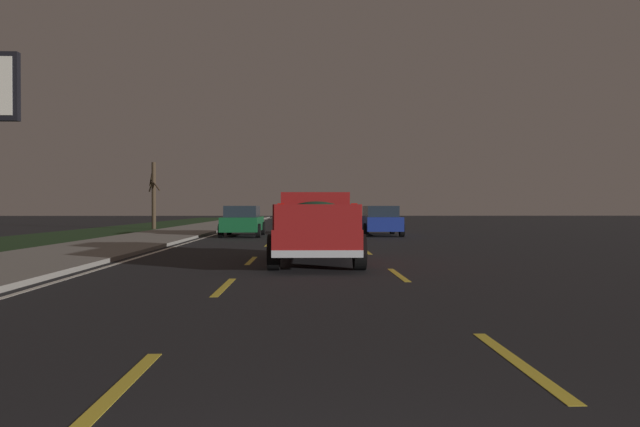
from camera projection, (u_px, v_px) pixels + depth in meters
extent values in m
plane|color=black|center=(311.00, 237.00, 28.45)|extent=(144.00, 144.00, 0.00)
cube|color=gray|center=(161.00, 236.00, 28.27)|extent=(108.00, 4.00, 0.12)
cube|color=#1E3819|center=(59.00, 237.00, 28.15)|extent=(108.00, 6.00, 0.01)
cube|color=yellow|center=(517.00, 362.00, 5.39)|extent=(2.40, 0.14, 0.01)
cube|color=yellow|center=(398.00, 275.00, 12.37)|extent=(2.40, 0.14, 0.01)
cube|color=yellow|center=(366.00, 251.00, 18.90)|extent=(2.40, 0.14, 0.01)
cube|color=yellow|center=(351.00, 240.00, 25.23)|extent=(2.40, 0.14, 0.01)
cube|color=yellow|center=(343.00, 235.00, 30.61)|extent=(2.40, 0.14, 0.01)
cube|color=yellow|center=(337.00, 230.00, 37.44)|extent=(2.40, 0.14, 0.01)
cube|color=yellow|center=(332.00, 226.00, 44.00)|extent=(2.40, 0.14, 0.01)
cube|color=yellow|center=(329.00, 224.00, 50.10)|extent=(2.40, 0.14, 0.01)
cube|color=yellow|center=(327.00, 223.00, 55.14)|extent=(2.40, 0.14, 0.01)
cube|color=yellow|center=(325.00, 221.00, 60.84)|extent=(2.40, 0.14, 0.01)
cube|color=yellow|center=(323.00, 220.00, 67.74)|extent=(2.40, 0.14, 0.01)
cube|color=yellow|center=(322.00, 219.00, 73.02)|extent=(2.40, 0.14, 0.01)
cube|color=yellow|center=(321.00, 218.00, 78.60)|extent=(2.40, 0.14, 0.01)
cube|color=yellow|center=(114.00, 393.00, 4.48)|extent=(2.40, 0.14, 0.01)
cube|color=yellow|center=(224.00, 287.00, 10.48)|extent=(2.40, 0.14, 0.01)
cube|color=yellow|center=(251.00, 261.00, 15.65)|extent=(2.40, 0.14, 0.01)
cube|color=yellow|center=(268.00, 244.00, 22.52)|extent=(2.40, 0.14, 0.01)
cube|color=yellow|center=(276.00, 237.00, 28.01)|extent=(2.40, 0.14, 0.01)
cube|color=yellow|center=(281.00, 232.00, 33.91)|extent=(2.40, 0.14, 0.01)
cube|color=yellow|center=(285.00, 228.00, 40.89)|extent=(2.40, 0.14, 0.01)
cube|color=yellow|center=(288.00, 225.00, 46.64)|extent=(2.40, 0.14, 0.01)
cube|color=yellow|center=(290.00, 223.00, 52.70)|extent=(2.40, 0.14, 0.01)
cube|color=yellow|center=(292.00, 221.00, 59.19)|extent=(2.40, 0.14, 0.01)
cube|color=yellow|center=(293.00, 220.00, 64.51)|extent=(2.40, 0.14, 0.01)
cube|color=yellow|center=(294.00, 219.00, 70.46)|extent=(2.40, 0.14, 0.01)
cube|color=yellow|center=(295.00, 218.00, 75.62)|extent=(2.40, 0.14, 0.01)
cube|color=yellow|center=(296.00, 218.00, 81.92)|extent=(2.40, 0.14, 0.01)
cube|color=silver|center=(207.00, 237.00, 28.33)|extent=(108.00, 0.14, 0.01)
cube|color=maroon|center=(315.00, 237.00, 15.09)|extent=(5.40, 2.00, 0.60)
cube|color=maroon|center=(315.00, 209.00, 16.27)|extent=(2.16, 1.84, 0.90)
cube|color=#1E2833|center=(315.00, 207.00, 15.22)|extent=(0.04, 1.44, 0.50)
cube|color=maroon|center=(278.00, 216.00, 13.98)|extent=(3.02, 0.08, 0.56)
cube|color=maroon|center=(354.00, 216.00, 14.02)|extent=(3.02, 0.08, 0.56)
cube|color=maroon|center=(318.00, 217.00, 12.42)|extent=(0.08, 1.88, 0.56)
cube|color=silver|center=(318.00, 254.00, 12.43)|extent=(0.12, 2.00, 0.16)
cube|color=red|center=(281.00, 208.00, 12.41)|extent=(0.06, 0.14, 0.20)
cube|color=red|center=(354.00, 208.00, 12.45)|extent=(0.06, 0.14, 0.20)
ellipsoid|color=#193823|center=(316.00, 214.00, 14.00)|extent=(2.59, 1.52, 0.64)
sphere|color=silver|center=(302.00, 220.00, 14.49)|extent=(0.40, 0.40, 0.40)
sphere|color=beige|center=(329.00, 222.00, 13.41)|extent=(0.34, 0.34, 0.34)
cylinder|color=black|center=(281.00, 243.00, 16.84)|extent=(0.84, 0.28, 0.84)
cylinder|color=black|center=(348.00, 243.00, 16.89)|extent=(0.84, 0.28, 0.84)
cylinder|color=black|center=(274.00, 252.00, 13.28)|extent=(0.84, 0.28, 0.84)
cylinder|color=black|center=(360.00, 252.00, 13.33)|extent=(0.84, 0.28, 0.84)
cube|color=#14592D|center=(243.00, 224.00, 29.09)|extent=(4.40, 1.80, 0.70)
cube|color=#1E2833|center=(242.00, 211.00, 28.83)|extent=(2.46, 1.59, 0.56)
cylinder|color=black|center=(229.00, 228.00, 30.56)|extent=(0.68, 0.22, 0.68)
cylinder|color=black|center=(263.00, 228.00, 30.61)|extent=(0.68, 0.22, 0.68)
cylinder|color=black|center=(221.00, 231.00, 27.57)|extent=(0.68, 0.22, 0.68)
cylinder|color=black|center=(258.00, 231.00, 27.62)|extent=(0.68, 0.22, 0.68)
cube|color=red|center=(238.00, 224.00, 26.94)|extent=(0.08, 1.51, 0.10)
cube|color=navy|center=(380.00, 223.00, 29.89)|extent=(4.42, 1.84, 0.70)
cube|color=#1E2833|center=(380.00, 211.00, 29.63)|extent=(2.48, 1.61, 0.56)
cylinder|color=black|center=(360.00, 228.00, 31.36)|extent=(0.68, 0.22, 0.68)
cylinder|color=black|center=(392.00, 228.00, 31.42)|extent=(0.68, 0.22, 0.68)
cylinder|color=black|center=(366.00, 230.00, 28.37)|extent=(0.68, 0.22, 0.68)
cylinder|color=black|center=(402.00, 230.00, 28.43)|extent=(0.68, 0.22, 0.68)
cube|color=red|center=(386.00, 224.00, 27.74)|extent=(0.09, 1.51, 0.10)
cylinder|color=#423323|center=(154.00, 196.00, 38.76)|extent=(0.28, 0.28, 4.53)
cylinder|color=#423323|center=(152.00, 183.00, 39.38)|extent=(1.29, 0.76, 1.17)
cylinder|color=#423323|center=(152.00, 175.00, 39.13)|extent=(0.86, 0.57, 1.54)
cylinder|color=#423323|center=(154.00, 182.00, 39.26)|extent=(1.10, 0.32, 1.19)
cylinder|color=#423323|center=(156.00, 186.00, 38.41)|extent=(0.73, 0.68, 0.74)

